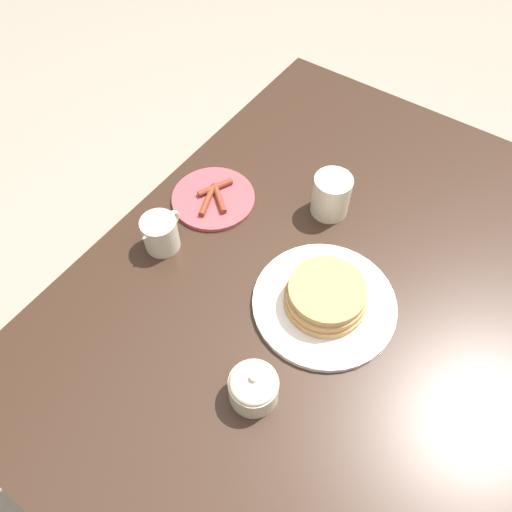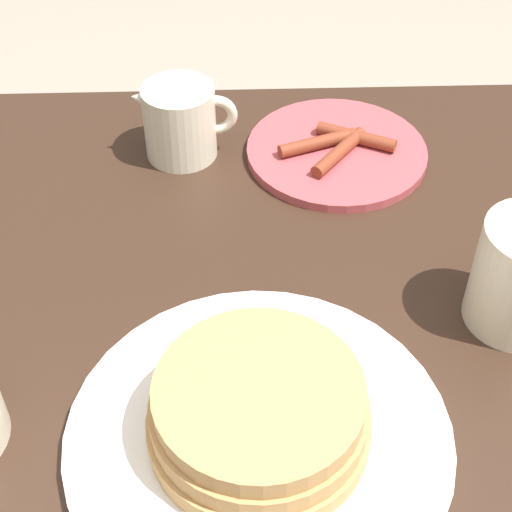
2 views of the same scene
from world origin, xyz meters
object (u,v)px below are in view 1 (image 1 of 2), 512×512
(pancake_plate, at_px, (327,300))
(coffee_mug, at_px, (332,194))
(side_plate_bacon, at_px, (213,198))
(sugar_bowl, at_px, (253,387))
(creamer_pitcher, at_px, (160,233))

(pancake_plate, height_order, coffee_mug, coffee_mug)
(side_plate_bacon, relative_size, coffee_mug, 1.62)
(pancake_plate, height_order, sugar_bowl, sugar_bowl)
(pancake_plate, xyz_separation_m, creamer_pitcher, (-0.07, 0.36, 0.02))
(side_plate_bacon, relative_size, sugar_bowl, 2.19)
(coffee_mug, bearing_deg, sugar_bowl, -166.90)
(side_plate_bacon, height_order, creamer_pitcher, creamer_pitcher)
(creamer_pitcher, distance_m, sugar_bowl, 0.38)
(side_plate_bacon, relative_size, creamer_pitcher, 1.71)
(coffee_mug, relative_size, sugar_bowl, 1.35)
(side_plate_bacon, xyz_separation_m, sugar_bowl, (-0.32, -0.34, 0.03))
(pancake_plate, bearing_deg, sugar_bowl, 176.35)
(creamer_pitcher, height_order, sugar_bowl, creamer_pitcher)
(pancake_plate, bearing_deg, side_plate_bacon, 74.87)
(pancake_plate, height_order, creamer_pitcher, creamer_pitcher)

